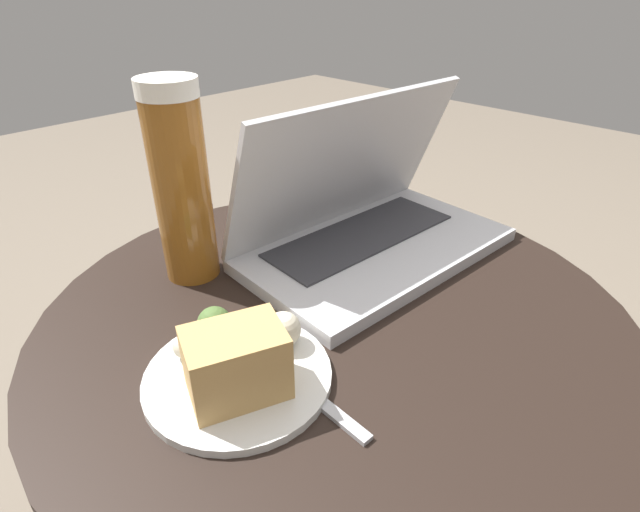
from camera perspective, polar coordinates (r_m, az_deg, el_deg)
The scene contains 5 objects.
table at distance 0.69m, azimuth 1.60°, elevation -15.39°, with size 0.69×0.69×0.50m.
laptop at distance 0.70m, azimuth 5.31°, elevation 4.04°, with size 0.39×0.24×0.22m.
beer_glass at distance 0.63m, azimuth -15.59°, elevation 7.89°, with size 0.07×0.07×0.25m.
snack_plate at distance 0.49m, azimuth -9.39°, elevation -11.91°, with size 0.18×0.18×0.08m.
fork at distance 0.51m, azimuth -4.00°, elevation -13.24°, with size 0.03×0.19×0.00m.
Camera 1 is at (-0.36, -0.32, 0.86)m, focal length 28.00 mm.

